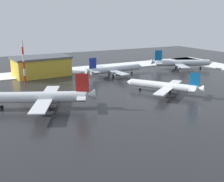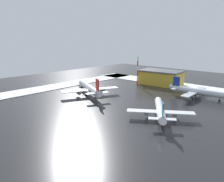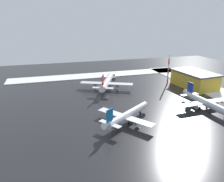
% 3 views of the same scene
% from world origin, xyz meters
% --- Properties ---
extents(ground_plane, '(240.00, 240.00, 0.00)m').
position_xyz_m(ground_plane, '(0.00, 0.00, 0.00)').
color(ground_plane, '#232326').
extents(snow_bank_right, '(14.00, 116.00, 0.34)m').
position_xyz_m(snow_bank_right, '(67.00, 0.00, 0.17)').
color(snow_bank_right, white).
rests_on(snow_bank_right, ground_plane).
extents(airplane_parked_starboard, '(32.60, 27.70, 10.29)m').
position_xyz_m(airplane_parked_starboard, '(38.05, 2.27, 3.40)').
color(airplane_parked_starboard, silver).
rests_on(airplane_parked_starboard, ground_plane).
extents(airplane_foreground_jet, '(21.12, 24.55, 8.39)m').
position_xyz_m(airplane_foreground_jet, '(-4.79, 6.34, 2.77)').
color(airplane_foreground_jet, white).
rests_on(airplane_foreground_jet, ground_plane).
extents(airplane_far_rear, '(30.29, 25.11, 8.99)m').
position_xyz_m(airplane_far_rear, '(-4.08, -29.13, 2.97)').
color(airplane_far_rear, silver).
rests_on(airplane_far_rear, ground_plane).
extents(pushback_tug, '(5.05, 3.48, 2.50)m').
position_xyz_m(pushback_tug, '(56.18, -7.22, 1.28)').
color(pushback_tug, silver).
rests_on(pushback_tug, ground_plane).
extents(ground_crew_near_tug, '(0.36, 0.36, 1.71)m').
position_xyz_m(ground_crew_near_tug, '(40.83, -5.78, 0.97)').
color(ground_crew_near_tug, black).
rests_on(ground_crew_near_tug, ground_plane).
extents(ground_crew_by_nose_gear, '(0.36, 0.36, 1.71)m').
position_xyz_m(ground_crew_by_nose_gear, '(37.74, 0.63, 0.97)').
color(ground_crew_by_nose_gear, black).
rests_on(ground_crew_by_nose_gear, ground_plane).
extents(antenna_mast, '(0.70, 0.70, 17.62)m').
position_xyz_m(antenna_mast, '(35.19, -33.67, 8.81)').
color(antenna_mast, red).
rests_on(antenna_mast, ground_plane).
extents(cargo_hangar, '(26.16, 17.03, 8.80)m').
position_xyz_m(cargo_hangar, '(25.48, -44.60, 4.44)').
color(cargo_hangar, gold).
rests_on(cargo_hangar, ground_plane).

